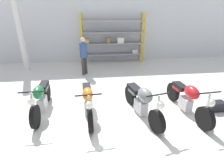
{
  "coord_description": "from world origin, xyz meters",
  "views": [
    {
      "loc": [
        -0.57,
        -4.24,
        2.71
      ],
      "look_at": [
        0.0,
        0.4,
        0.7
      ],
      "focal_mm": 28.0,
      "sensor_mm": 36.0,
      "label": 1
    }
  ],
  "objects": [
    {
      "name": "back_wall",
      "position": [
        0.0,
        5.56,
        1.8
      ],
      "size": [
        30.0,
        0.08,
        3.6
      ],
      "color": "silver",
      "rests_on": "ground_plane"
    },
    {
      "name": "motorcycle_green",
      "position": [
        -2.01,
        0.26,
        0.44
      ],
      "size": [
        0.58,
        1.99,
        0.95
      ],
      "rotation": [
        0.0,
        0.0,
        -1.55
      ],
      "color": "black",
      "rests_on": "ground_plane"
    },
    {
      "name": "person_browsing",
      "position": [
        -0.88,
        3.31,
        0.95
      ],
      "size": [
        0.45,
        0.45,
        1.62
      ],
      "rotation": [
        0.0,
        0.0,
        2.49
      ],
      "color": "#38332D",
      "rests_on": "ground_plane"
    },
    {
      "name": "motorcycle_grey",
      "position": [
        0.73,
        -0.27,
        0.46
      ],
      "size": [
        0.72,
        2.02,
        0.99
      ],
      "rotation": [
        0.0,
        0.0,
        -1.36
      ],
      "color": "black",
      "rests_on": "ground_plane"
    },
    {
      "name": "shelving_rack",
      "position": [
        0.62,
        5.19,
        1.27
      ],
      "size": [
        3.33,
        0.63,
        2.55
      ],
      "color": "gold",
      "rests_on": "ground_plane"
    },
    {
      "name": "motorcycle_red",
      "position": [
        2.02,
        -0.28,
        0.46
      ],
      "size": [
        0.61,
        2.1,
        0.98
      ],
      "rotation": [
        0.0,
        0.0,
        -1.5
      ],
      "color": "black",
      "rests_on": "ground_plane"
    },
    {
      "name": "support_pillar",
      "position": [
        -3.66,
        4.27,
        1.8
      ],
      "size": [
        0.28,
        0.28,
        3.6
      ],
      "color": "silver",
      "rests_on": "ground_plane"
    },
    {
      "name": "toolbox",
      "position": [
        2.95,
        -0.27,
        0.14
      ],
      "size": [
        0.44,
        0.26,
        0.28
      ],
      "color": "black",
      "rests_on": "ground_plane"
    },
    {
      "name": "motorcycle_orange",
      "position": [
        -0.71,
        -0.02,
        0.42
      ],
      "size": [
        0.61,
        2.07,
        0.96
      ],
      "rotation": [
        0.0,
        0.0,
        -1.51
      ],
      "color": "black",
      "rests_on": "ground_plane"
    },
    {
      "name": "ground_plane",
      "position": [
        0.0,
        0.0,
        0.0
      ],
      "size": [
        30.0,
        30.0,
        0.0
      ],
      "primitive_type": "plane",
      "color": "silver"
    }
  ]
}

